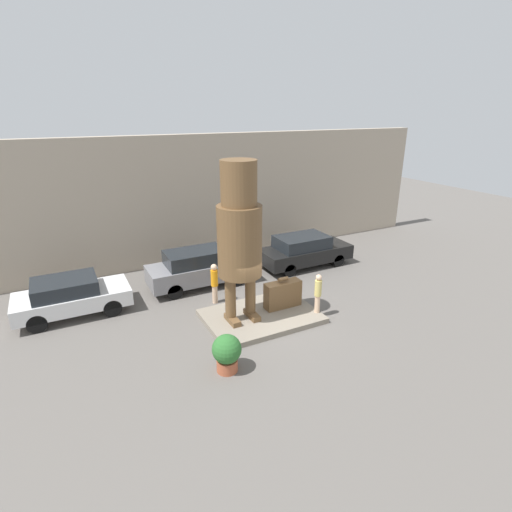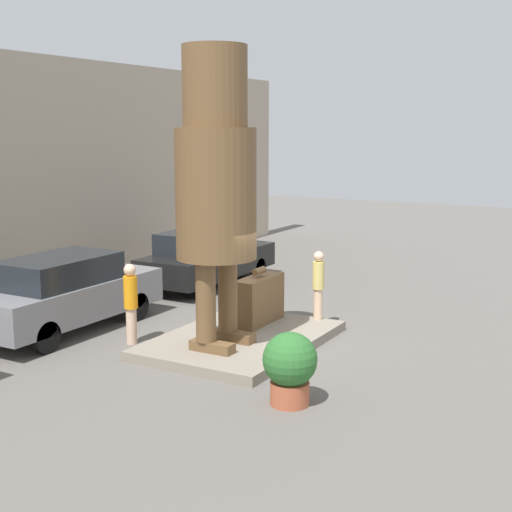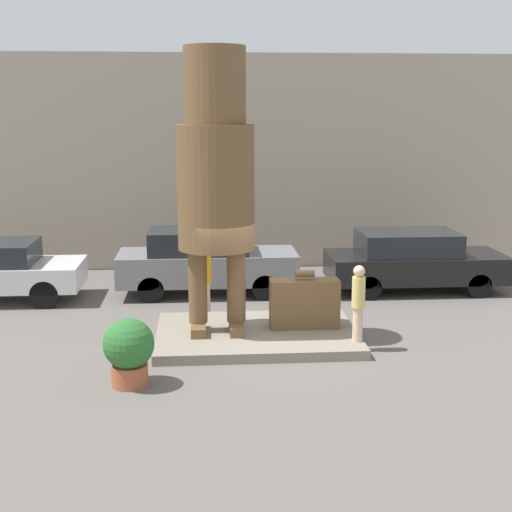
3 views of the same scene
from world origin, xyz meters
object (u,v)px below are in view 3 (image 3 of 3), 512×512
planter_pot (129,349)px  worker_hivis (205,275)px  statue_figure (216,169)px  tourist (358,300)px  parked_car_grey (205,261)px  parked_car_black (413,260)px  giant_suitcase (304,303)px

planter_pot → worker_hivis: 4.62m
statue_figure → tourist: statue_figure is taller
tourist → planter_pot: size_ratio=1.28×
worker_hivis → statue_figure: bearing=-83.2°
statue_figure → parked_car_grey: 4.68m
parked_car_black → parked_car_grey: bearing=179.1°
statue_figure → planter_pot: 4.11m
giant_suitcase → parked_car_black: bearing=46.7°
tourist → parked_car_black: (2.49, 4.64, -0.22)m
parked_car_grey → planter_pot: 6.39m
parked_car_grey → parked_car_black: size_ratio=1.00×
giant_suitcase → planter_pot: bearing=-144.0°
statue_figure → worker_hivis: 3.32m
giant_suitcase → worker_hivis: (-2.09, 1.89, 0.20)m
giant_suitcase → worker_hivis: size_ratio=0.86×
parked_car_black → worker_hivis: (-5.51, -1.75, 0.09)m
tourist → parked_car_grey: (-3.01, 4.73, -0.16)m
statue_figure → parked_car_black: statue_figure is taller
statue_figure → parked_car_grey: statue_figure is taller
statue_figure → parked_car_black: 7.02m
parked_car_grey → parked_car_black: parked_car_grey is taller
giant_suitcase → parked_car_black: parked_car_black is taller
tourist → parked_car_black: size_ratio=0.34×
statue_figure → tourist: bearing=-18.1°
parked_car_grey → worker_hivis: size_ratio=2.73×
planter_pot → worker_hivis: size_ratio=0.71×
parked_car_black → planter_pot: parked_car_black is taller
tourist → worker_hivis: bearing=136.2°
parked_car_grey → tourist: bearing=-57.5°
giant_suitcase → tourist: (0.93, -1.00, 0.32)m
parked_car_grey → planter_pot: bearing=-102.4°
tourist → parked_car_grey: size_ratio=0.34×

